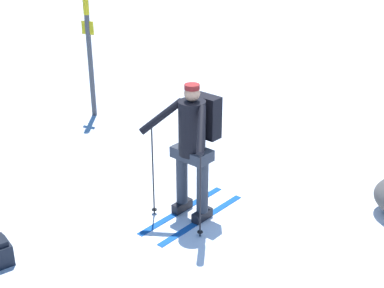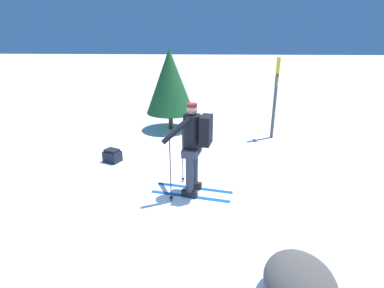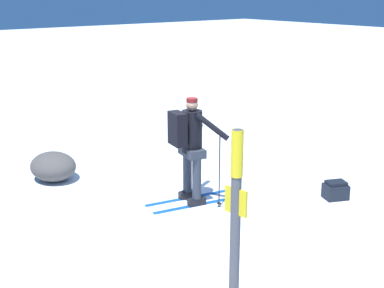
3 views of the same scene
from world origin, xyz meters
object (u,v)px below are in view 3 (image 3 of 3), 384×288
skier (190,143)px  trail_marker (235,234)px  rock_boulder (53,166)px  dropped_backpack (336,190)px

skier → trail_marker: bearing=-32.3°
rock_boulder → trail_marker: bearing=-8.0°
dropped_backpack → trail_marker: size_ratio=0.20×
rock_boulder → dropped_backpack: bearing=41.2°
skier → rock_boulder: bearing=-151.4°
rock_boulder → skier: bearing=28.6°
skier → dropped_backpack: bearing=55.4°
skier → dropped_backpack: (1.42, 2.05, -0.90)m
dropped_backpack → rock_boulder: 5.15m
dropped_backpack → trail_marker: bearing=-64.5°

